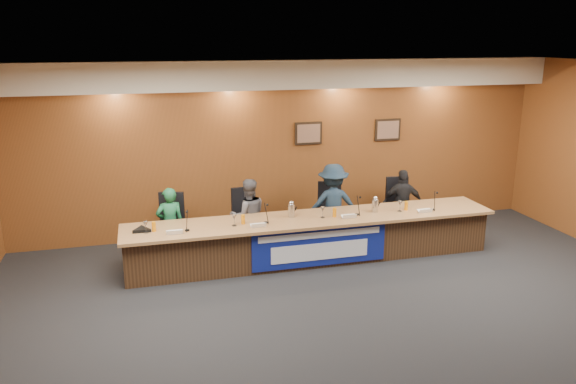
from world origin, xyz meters
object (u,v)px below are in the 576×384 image
object	(u,v)px
office_chair_d	(400,211)
carafe_mid	(291,211)
office_chair_b	(247,224)
dais_body	(312,239)
panelist_b	(248,216)
panelist_c	(333,205)
speakerphone	(142,230)
panelist_d	(403,204)
office_chair_c	(331,217)
carafe_right	(375,206)
banner	(320,246)
office_chair_a	(170,230)
panelist_a	(170,224)

from	to	relation	value
office_chair_d	carafe_mid	world-z (taller)	carafe_mid
office_chair_b	dais_body	bearing A→B (deg)	-43.14
panelist_b	office_chair_b	xyz separation A→B (m)	(0.00, 0.10, -0.17)
panelist_c	speakerphone	world-z (taller)	panelist_c
dais_body	panelist_d	size ratio (longest dim) A/B	4.70
office_chair_c	carafe_right	bearing A→B (deg)	-43.93
banner	office_chair_b	size ratio (longest dim) A/B	4.58
office_chair_d	carafe_right	xyz separation A→B (m)	(-0.83, -0.74, 0.38)
office_chair_b	panelist_c	bearing A→B (deg)	-10.41
office_chair_a	speakerphone	size ratio (longest dim) A/B	1.50
office_chair_b	carafe_mid	distance (m)	0.96
office_chair_a	office_chair_c	world-z (taller)	same
office_chair_a	office_chair_c	distance (m)	2.82
office_chair_c	office_chair_d	size ratio (longest dim) A/B	1.00
panelist_b	office_chair_b	distance (m)	0.20
office_chair_c	carafe_mid	bearing A→B (deg)	-133.45
panelist_a	office_chair_b	bearing A→B (deg)	178.06
office_chair_d	speakerphone	bearing A→B (deg)	-163.79
office_chair_d	speakerphone	xyz separation A→B (m)	(-4.62, -0.73, 0.30)
panelist_d	office_chair_a	world-z (taller)	panelist_d
dais_body	banner	world-z (taller)	banner
panelist_d	office_chair_d	size ratio (longest dim) A/B	2.66
banner	carafe_mid	distance (m)	0.76
banner	panelist_c	world-z (taller)	panelist_c
dais_body	speakerphone	xyz separation A→B (m)	(-2.71, -0.03, 0.43)
office_chair_a	panelist_c	bearing A→B (deg)	12.84
panelist_b	office_chair_c	distance (m)	1.53
office_chair_b	office_chair_d	bearing A→B (deg)	-6.63
banner	panelist_d	xyz separation A→B (m)	(1.91, 1.02, 0.26)
panelist_d	office_chair_b	bearing A→B (deg)	13.22
banner	panelist_c	bearing A→B (deg)	60.90
banner	panelist_a	bearing A→B (deg)	155.71
panelist_a	panelist_d	world-z (taller)	panelist_d
panelist_c	carafe_mid	world-z (taller)	panelist_c
carafe_right	speakerphone	size ratio (longest dim) A/B	0.68
panelist_a	panelist_b	distance (m)	1.31
office_chair_b	office_chair_d	distance (m)	2.86
office_chair_a	carafe_mid	distance (m)	2.05
panelist_c	office_chair_d	size ratio (longest dim) A/B	3.04
carafe_mid	speakerphone	bearing A→B (deg)	-177.87
banner	panelist_a	xyz separation A→B (m)	(-2.25, 1.02, 0.24)
panelist_c	office_chair_c	world-z (taller)	panelist_c
office_chair_a	office_chair_b	world-z (taller)	same
carafe_mid	carafe_right	size ratio (longest dim) A/B	1.00
panelist_b	banner	bearing A→B (deg)	131.27
office_chair_b	carafe_right	bearing A→B (deg)	-26.69
dais_body	office_chair_a	world-z (taller)	dais_body
banner	panelist_b	bearing A→B (deg)	133.00
panelist_b	office_chair_b	bearing A→B (deg)	-91.73
panelist_d	carafe_right	xyz separation A→B (m)	(-0.83, -0.64, 0.22)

